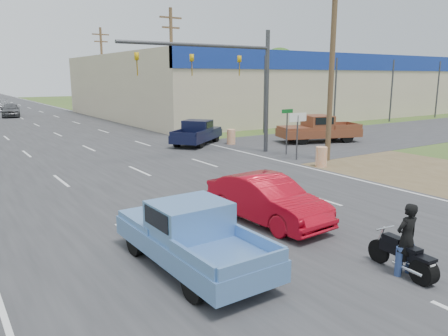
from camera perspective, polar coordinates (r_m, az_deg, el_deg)
main_road at (r=44.02m, az=-23.28°, el=5.18°), size 15.00×180.00×0.02m
cross_road at (r=22.94m, az=-12.93°, el=0.48°), size 120.00×10.00×0.02m
dirt_verge at (r=23.39m, az=21.20°, el=0.18°), size 8.00×18.00×0.01m
big_box_store at (r=58.67m, az=9.32°, el=10.66°), size 50.00×28.10×6.60m
utility_pole_1 at (r=23.70m, az=13.94°, el=13.71°), size 2.00×0.28×10.00m
utility_pole_2 at (r=38.27m, az=-6.83°, el=13.15°), size 2.00×0.28×10.00m
utility_pole_3 at (r=54.91m, az=-15.59°, el=12.40°), size 2.00×0.28×10.00m
tree_3 at (r=96.43m, az=7.22°, el=12.86°), size 8.40×8.40×10.40m
tree_5 at (r=105.15m, az=-12.86°, el=12.41°), size 7.98×7.98×9.88m
barrel_0 at (r=22.25m, az=12.60°, el=1.44°), size 0.56×0.56×1.00m
barrel_1 at (r=28.93m, az=0.94°, el=4.09°), size 0.56×0.56×1.00m
lane_sign at (r=23.60m, az=9.58°, el=5.58°), size 1.20×0.08×2.52m
street_name_sign at (r=25.13m, az=8.22°, el=5.33°), size 0.80×0.08×2.61m
signal_mast at (r=24.32m, az=0.65°, el=12.78°), size 9.12×0.40×7.00m
red_convertible at (r=13.48m, az=5.61°, el=-4.16°), size 1.79×4.43×1.43m
motorcycle at (r=10.82m, az=22.69°, el=-10.82°), size 0.59×1.87×0.95m
rider at (r=10.71m, az=22.72°, el=-8.90°), size 0.62×0.44×1.60m
blue_pickup at (r=10.41m, az=-4.57°, el=-8.56°), size 1.93×4.81×1.58m
navy_pickup at (r=28.94m, az=-3.46°, el=4.69°), size 4.96×4.44×1.60m
brown_pickup at (r=30.53m, az=12.07°, el=5.05°), size 5.91×3.79×1.83m
distant_car_grey at (r=54.06m, az=-26.09°, el=6.82°), size 2.50×4.76×1.55m
distant_car_silver at (r=63.76m, az=-27.20°, el=7.29°), size 2.89×5.37×1.48m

